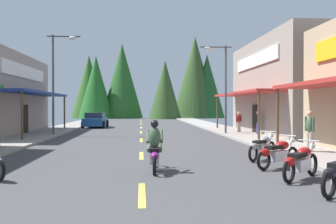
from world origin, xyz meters
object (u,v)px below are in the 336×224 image
Objects in this scene: pedestrian_by_shop at (309,129)px; pedestrian_waiting at (258,121)px; pedestrian_browsing at (239,121)px; parked_car_curbside at (95,120)px; rider_cruising_lead at (155,150)px; motorcycle_parked_right_2 at (301,162)px; motorcycle_parked_right_4 at (262,147)px; motorcycle_parked_right_3 at (278,153)px; streetlamp_left at (58,71)px; streetlamp_right at (221,77)px.

pedestrian_waiting is at bearing 70.67° from pedestrian_by_shop.
pedestrian_browsing reaches higher than parked_car_curbside.
rider_cruising_lead is at bearing -164.68° from pedestrian_by_shop.
motorcycle_parked_right_2 is 1.00× the size of motorcycle_parked_right_4.
motorcycle_parked_right_3 is 1.13× the size of motorcycle_parked_right_4.
streetlamp_left is 3.69× the size of motorcycle_parked_right_3.
pedestrian_browsing is at bearing -43.63° from pedestrian_waiting.
pedestrian_waiting reaches higher than pedestrian_browsing.
pedestrian_by_shop is (2.63, 5.25, 0.56)m from motorcycle_parked_right_2.
pedestrian_waiting is (7.46, 13.71, 0.31)m from rider_cruising_lead.
motorcycle_parked_right_4 is at bearing 52.96° from motorcycle_parked_right_3.
pedestrian_browsing reaches higher than motorcycle_parked_right_3.
motorcycle_parked_right_2 is 0.97× the size of pedestrian_waiting.
streetlamp_right is 14.26m from parked_car_curbside.
rider_cruising_lead is (-3.96, -0.31, 0.17)m from motorcycle_parked_right_3.
streetlamp_left is 17.60m from motorcycle_parked_right_3.
pedestrian_browsing reaches higher than rider_cruising_lead.
motorcycle_parked_right_3 is (-1.16, -14.23, -3.55)m from streetlamp_right.
motorcycle_parked_right_3 is 25.57m from parked_car_curbside.
parked_car_curbside reaches higher than motorcycle_parked_right_4.
parked_car_curbside is (-11.16, 20.73, -0.37)m from pedestrian_by_shop.
rider_cruising_lead is (5.92, -14.35, -3.70)m from streetlamp_left.
pedestrian_waiting is (3.40, 11.52, 0.48)m from motorcycle_parked_right_4.
rider_cruising_lead is at bearing 114.02° from motorcycle_parked_right_2.
motorcycle_parked_right_4 is at bearing -156.85° from parked_car_curbside.
streetlamp_left is 1.55× the size of parked_car_curbside.
pedestrian_waiting is at bearing 27.20° from motorcycle_parked_right_4.
streetlamp_left is 19.12m from motorcycle_parked_right_2.
pedestrian_waiting reaches higher than rider_cruising_lead.
pedestrian_by_shop reaches higher than motorcycle_parked_right_2.
pedestrian_by_shop is at bearing -82.69° from streetlamp_right.
pedestrian_browsing is 0.96× the size of pedestrian_waiting.
pedestrian_by_shop reaches higher than pedestrian_browsing.
pedestrian_waiting reaches higher than motorcycle_parked_right_3.
motorcycle_parked_right_4 is 0.37× the size of parked_car_curbside.
parked_car_curbside reaches higher than motorcycle_parked_right_3.
streetlamp_left reaches higher than pedestrian_browsing.
motorcycle_parked_right_3 is at bearing -83.26° from rider_cruising_lead.
motorcycle_parked_right_3 is 0.42× the size of parked_car_curbside.
streetlamp_left is 4.21× the size of pedestrian_browsing.
streetlamp_right is 3.95m from pedestrian_waiting.
streetlamp_right is at bearing 5.61° from pedestrian_waiting.
motorcycle_parked_right_3 is 1.09× the size of pedestrian_waiting.
motorcycle_parked_right_3 is 1.02× the size of pedestrian_by_shop.
streetlamp_left reaches higher than streetlamp_right.
pedestrian_by_shop is at bearing 18.48° from motorcycle_parked_right_3.
parked_car_curbside is at bearing 75.52° from motorcycle_parked_right_3.
streetlamp_right is 14.71m from motorcycle_parked_right_3.
pedestrian_waiting is (3.50, 13.40, 0.48)m from motorcycle_parked_right_3.
streetlamp_right is 3.44× the size of pedestrian_by_shop.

